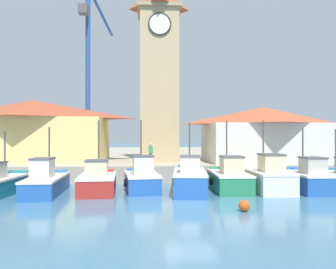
{
  "coord_description": "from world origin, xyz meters",
  "views": [
    {
      "loc": [
        -2.1,
        -16.49,
        3.38
      ],
      "look_at": [
        -0.6,
        8.92,
        3.5
      ],
      "focal_mm": 35.0,
      "sensor_mm": 36.0,
      "label": 1
    }
  ],
  "objects_px": {
    "fishing_boat_right_outer": "(307,179)",
    "port_crane_near": "(89,88)",
    "clock_tower": "(159,69)",
    "fishing_boat_mid_right": "(229,178)",
    "dock_worker_near_tower": "(151,153)",
    "fishing_boat_left_outer": "(46,182)",
    "fishing_boat_left_inner": "(98,181)",
    "warehouse_left": "(32,130)",
    "fishing_boat_mid_left": "(142,179)",
    "warehouse_right": "(263,134)",
    "fishing_boat_center": "(190,179)",
    "mooring_buoy": "(244,206)",
    "fishing_boat_right_inner": "(267,178)"
  },
  "relations": [
    {
      "from": "fishing_boat_left_inner",
      "to": "warehouse_right",
      "type": "relative_size",
      "value": 0.43
    },
    {
      "from": "fishing_boat_left_outer",
      "to": "warehouse_left",
      "type": "relative_size",
      "value": 0.4
    },
    {
      "from": "warehouse_right",
      "to": "fishing_boat_center",
      "type": "bearing_deg",
      "value": -132.94
    },
    {
      "from": "clock_tower",
      "to": "dock_worker_near_tower",
      "type": "xyz_separation_m",
      "value": [
        -0.75,
        -3.44,
        -7.2
      ]
    },
    {
      "from": "fishing_boat_left_outer",
      "to": "port_crane_near",
      "type": "distance_m",
      "value": 20.56
    },
    {
      "from": "warehouse_right",
      "to": "port_crane_near",
      "type": "xyz_separation_m",
      "value": [
        -16.73,
        10.74,
        5.3
      ]
    },
    {
      "from": "fishing_boat_right_inner",
      "to": "warehouse_left",
      "type": "bearing_deg",
      "value": 152.07
    },
    {
      "from": "fishing_boat_right_outer",
      "to": "port_crane_near",
      "type": "bearing_deg",
      "value": 131.85
    },
    {
      "from": "fishing_boat_mid_right",
      "to": "warehouse_left",
      "type": "bearing_deg",
      "value": 149.72
    },
    {
      "from": "clock_tower",
      "to": "fishing_boat_mid_right",
      "type": "bearing_deg",
      "value": -63.37
    },
    {
      "from": "mooring_buoy",
      "to": "fishing_boat_left_outer",
      "type": "bearing_deg",
      "value": 154.16
    },
    {
      "from": "fishing_boat_right_inner",
      "to": "fishing_boat_center",
      "type": "bearing_deg",
      "value": -177.31
    },
    {
      "from": "mooring_buoy",
      "to": "warehouse_right",
      "type": "bearing_deg",
      "value": 67.0
    },
    {
      "from": "fishing_boat_left_outer",
      "to": "warehouse_right",
      "type": "distance_m",
      "value": 17.96
    },
    {
      "from": "fishing_boat_mid_left",
      "to": "clock_tower",
      "type": "bearing_deg",
      "value": 80.74
    },
    {
      "from": "fishing_boat_center",
      "to": "mooring_buoy",
      "type": "height_order",
      "value": "fishing_boat_center"
    },
    {
      "from": "port_crane_near",
      "to": "mooring_buoy",
      "type": "distance_m",
      "value": 27.67
    },
    {
      "from": "fishing_boat_left_inner",
      "to": "fishing_boat_mid_right",
      "type": "bearing_deg",
      "value": 4.01
    },
    {
      "from": "fishing_boat_left_inner",
      "to": "fishing_boat_mid_left",
      "type": "xyz_separation_m",
      "value": [
        2.6,
        0.67,
        0.04
      ]
    },
    {
      "from": "fishing_boat_right_inner",
      "to": "warehouse_left",
      "type": "relative_size",
      "value": 0.37
    },
    {
      "from": "fishing_boat_mid_left",
      "to": "fishing_boat_center",
      "type": "height_order",
      "value": "fishing_boat_mid_left"
    },
    {
      "from": "fishing_boat_left_outer",
      "to": "fishing_boat_left_inner",
      "type": "bearing_deg",
      "value": 5.08
    },
    {
      "from": "fishing_boat_right_inner",
      "to": "warehouse_right",
      "type": "relative_size",
      "value": 0.47
    },
    {
      "from": "fishing_boat_left_inner",
      "to": "fishing_boat_right_outer",
      "type": "bearing_deg",
      "value": -0.18
    },
    {
      "from": "fishing_boat_mid_right",
      "to": "clock_tower",
      "type": "bearing_deg",
      "value": 116.63
    },
    {
      "from": "fishing_boat_left_outer",
      "to": "fishing_boat_center",
      "type": "xyz_separation_m",
      "value": [
        8.42,
        0.2,
        0.09
      ]
    },
    {
      "from": "fishing_boat_center",
      "to": "mooring_buoy",
      "type": "distance_m",
      "value": 5.49
    },
    {
      "from": "mooring_buoy",
      "to": "fishing_boat_left_inner",
      "type": "bearing_deg",
      "value": 144.46
    },
    {
      "from": "fishing_boat_mid_right",
      "to": "warehouse_left",
      "type": "distance_m",
      "value": 17.77
    },
    {
      "from": "warehouse_left",
      "to": "port_crane_near",
      "type": "xyz_separation_m",
      "value": [
        3.17,
        9.2,
        4.98
      ]
    },
    {
      "from": "fishing_boat_right_inner",
      "to": "clock_tower",
      "type": "xyz_separation_m",
      "value": [
        -6.4,
        8.61,
        8.46
      ]
    },
    {
      "from": "clock_tower",
      "to": "port_crane_near",
      "type": "bearing_deg",
      "value": 128.55
    },
    {
      "from": "clock_tower",
      "to": "dock_worker_near_tower",
      "type": "bearing_deg",
      "value": -102.26
    },
    {
      "from": "fishing_boat_left_outer",
      "to": "mooring_buoy",
      "type": "distance_m",
      "value": 11.38
    },
    {
      "from": "fishing_boat_mid_right",
      "to": "dock_worker_near_tower",
      "type": "height_order",
      "value": "fishing_boat_mid_right"
    },
    {
      "from": "fishing_boat_right_outer",
      "to": "warehouse_left",
      "type": "bearing_deg",
      "value": 154.61
    },
    {
      "from": "fishing_boat_left_inner",
      "to": "port_crane_near",
      "type": "height_order",
      "value": "port_crane_near"
    },
    {
      "from": "warehouse_left",
      "to": "fishing_boat_left_outer",
      "type": "bearing_deg",
      "value": -66.82
    },
    {
      "from": "fishing_boat_right_inner",
      "to": "warehouse_right",
      "type": "bearing_deg",
      "value": 71.82
    },
    {
      "from": "warehouse_left",
      "to": "fishing_boat_mid_right",
      "type": "bearing_deg",
      "value": -30.28
    },
    {
      "from": "fishing_boat_center",
      "to": "clock_tower",
      "type": "height_order",
      "value": "clock_tower"
    },
    {
      "from": "dock_worker_near_tower",
      "to": "fishing_boat_mid_right",
      "type": "bearing_deg",
      "value": -44.41
    },
    {
      "from": "fishing_boat_left_outer",
      "to": "fishing_boat_right_outer",
      "type": "relative_size",
      "value": 1.17
    },
    {
      "from": "fishing_boat_right_outer",
      "to": "mooring_buoy",
      "type": "bearing_deg",
      "value": -136.65
    },
    {
      "from": "fishing_boat_right_outer",
      "to": "clock_tower",
      "type": "height_order",
      "value": "clock_tower"
    },
    {
      "from": "fishing_boat_right_outer",
      "to": "dock_worker_near_tower",
      "type": "height_order",
      "value": "fishing_boat_right_outer"
    },
    {
      "from": "port_crane_near",
      "to": "fishing_boat_left_inner",
      "type": "bearing_deg",
      "value": -78.17
    },
    {
      "from": "fishing_boat_left_outer",
      "to": "fishing_boat_mid_left",
      "type": "xyz_separation_m",
      "value": [
        5.53,
        0.93,
        0.03
      ]
    },
    {
      "from": "clock_tower",
      "to": "fishing_boat_center",
      "type": "bearing_deg",
      "value": -79.92
    },
    {
      "from": "fishing_boat_mid_right",
      "to": "warehouse_right",
      "type": "xyz_separation_m",
      "value": [
        4.8,
        7.27,
        2.85
      ]
    }
  ]
}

